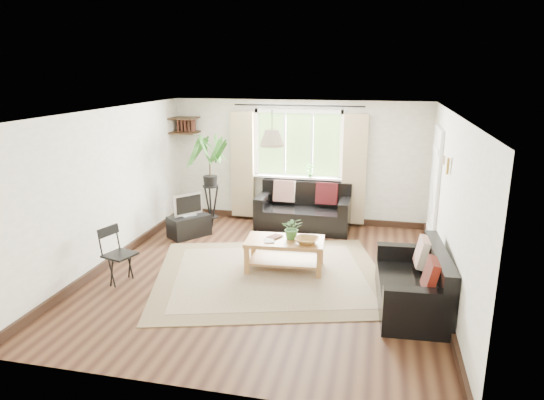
% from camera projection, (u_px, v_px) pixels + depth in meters
% --- Properties ---
extents(floor, '(5.50, 5.50, 0.00)m').
position_uv_depth(floor, '(266.00, 275.00, 7.23)').
color(floor, black).
rests_on(floor, ground).
extents(ceiling, '(5.50, 5.50, 0.00)m').
position_uv_depth(ceiling, '(266.00, 112.00, 6.60)').
color(ceiling, white).
rests_on(ceiling, floor).
extents(wall_back, '(5.00, 0.02, 2.40)m').
position_uv_depth(wall_back, '(298.00, 162.00, 9.50)').
color(wall_back, beige).
rests_on(wall_back, floor).
extents(wall_front, '(5.00, 0.02, 2.40)m').
position_uv_depth(wall_front, '(194.00, 274.00, 4.32)').
color(wall_front, beige).
rests_on(wall_front, floor).
extents(wall_left, '(0.02, 5.50, 2.40)m').
position_uv_depth(wall_left, '(108.00, 188.00, 7.44)').
color(wall_left, beige).
rests_on(wall_left, floor).
extents(wall_right, '(0.02, 5.50, 2.40)m').
position_uv_depth(wall_right, '(450.00, 208.00, 6.38)').
color(wall_right, beige).
rests_on(wall_right, floor).
extents(rug, '(3.99, 3.66, 0.02)m').
position_uv_depth(rug, '(270.00, 275.00, 7.20)').
color(rug, '#BEB093').
rests_on(rug, floor).
extents(window, '(2.50, 0.16, 2.16)m').
position_uv_depth(window, '(298.00, 145.00, 9.37)').
color(window, white).
rests_on(window, wall_back).
extents(door, '(0.06, 0.96, 2.06)m').
position_uv_depth(door, '(434.00, 191.00, 8.04)').
color(door, silver).
rests_on(door, wall_right).
extents(corner_shelf, '(0.50, 0.50, 0.34)m').
position_uv_depth(corner_shelf, '(184.00, 125.00, 9.56)').
color(corner_shelf, black).
rests_on(corner_shelf, wall_back).
extents(pendant_lamp, '(0.36, 0.36, 0.54)m').
position_uv_depth(pendant_lamp, '(272.00, 134.00, 7.07)').
color(pendant_lamp, beige).
rests_on(pendant_lamp, ceiling).
extents(wall_sconce, '(0.12, 0.12, 0.28)m').
position_uv_depth(wall_sconce, '(446.00, 163.00, 6.54)').
color(wall_sconce, beige).
rests_on(wall_sconce, wall_right).
extents(sofa_back, '(1.76, 0.90, 0.82)m').
position_uv_depth(sofa_back, '(303.00, 208.00, 9.20)').
color(sofa_back, black).
rests_on(sofa_back, floor).
extents(sofa_right, '(1.65, 0.90, 0.76)m').
position_uv_depth(sofa_right, '(411.00, 280.00, 6.14)').
color(sofa_right, black).
rests_on(sofa_right, floor).
extents(coffee_table, '(1.21, 0.72, 0.48)m').
position_uv_depth(coffee_table, '(285.00, 254.00, 7.36)').
color(coffee_table, brown).
rests_on(coffee_table, floor).
extents(table_plant, '(0.35, 0.32, 0.35)m').
position_uv_depth(table_plant, '(292.00, 228.00, 7.29)').
color(table_plant, '#336629').
rests_on(table_plant, coffee_table).
extents(bowl, '(0.39, 0.39, 0.09)m').
position_uv_depth(bowl, '(307.00, 241.00, 7.14)').
color(bowl, olive).
rests_on(bowl, coffee_table).
extents(book_a, '(0.20, 0.24, 0.02)m').
position_uv_depth(book_a, '(264.00, 241.00, 7.24)').
color(book_a, silver).
rests_on(book_a, coffee_table).
extents(book_b, '(0.25, 0.27, 0.02)m').
position_uv_depth(book_b, '(271.00, 235.00, 7.46)').
color(book_b, '#4F281F').
rests_on(book_b, coffee_table).
extents(tv_stand, '(0.77, 0.82, 0.39)m').
position_uv_depth(tv_stand, '(189.00, 226.00, 8.85)').
color(tv_stand, black).
rests_on(tv_stand, floor).
extents(tv, '(0.49, 0.55, 0.43)m').
position_uv_depth(tv, '(188.00, 204.00, 8.74)').
color(tv, '#A5A5AA').
rests_on(tv, tv_stand).
extents(palm_stand, '(0.80, 0.80, 1.78)m').
position_uv_depth(palm_stand, '(210.00, 182.00, 9.20)').
color(palm_stand, black).
rests_on(palm_stand, floor).
extents(folding_chair, '(0.52, 0.52, 0.81)m').
position_uv_depth(folding_chair, '(120.00, 256.00, 6.87)').
color(folding_chair, black).
rests_on(folding_chair, floor).
extents(sill_plant, '(0.14, 0.10, 0.27)m').
position_uv_depth(sill_plant, '(310.00, 171.00, 9.37)').
color(sill_plant, '#2D6023').
rests_on(sill_plant, window).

